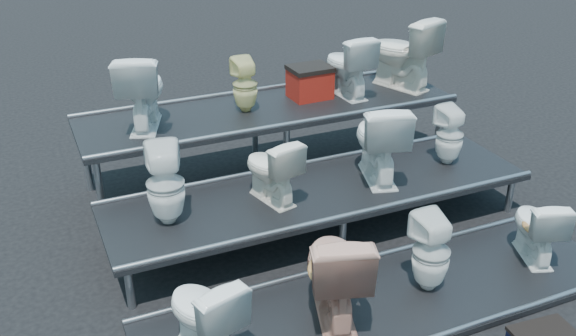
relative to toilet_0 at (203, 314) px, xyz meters
name	(u,v)px	position (x,y,z in m)	size (l,w,h in m)	color
ground	(319,229)	(1.59, 1.30, -0.41)	(80.00, 80.00, 0.00)	black
tier_front	(388,301)	(1.59, 0.00, -0.38)	(4.20, 1.20, 0.06)	black
tier_mid	(320,209)	(1.59, 1.30, -0.18)	(4.20, 1.20, 0.46)	black
tier_back	(270,142)	(1.59, 2.60, 0.02)	(4.20, 1.20, 0.86)	black
toilet_0	(203,314)	(0.00, 0.00, 0.00)	(0.40, 0.69, 0.71)	white
toilet_1	(335,271)	(1.07, 0.00, 0.07)	(0.48, 0.84, 0.86)	tan
toilet_2	(431,252)	(1.98, 0.00, 0.00)	(0.32, 0.33, 0.71)	white
toilet_3	(537,227)	(3.13, 0.00, -0.03)	(0.36, 0.63, 0.64)	white
toilet_4	(165,184)	(0.08, 1.30, 0.42)	(0.33, 0.34, 0.74)	white
toilet_5	(271,169)	(1.07, 1.30, 0.37)	(0.36, 0.63, 0.64)	white
toilet_6	(379,140)	(2.22, 1.30, 0.46)	(0.46, 0.81, 0.82)	white
toilet_7	(450,135)	(3.08, 1.30, 0.36)	(0.28, 0.29, 0.63)	white
toilet_8	(142,90)	(0.20, 2.60, 0.84)	(0.44, 0.78, 0.80)	white
toilet_9	(245,85)	(1.31, 2.60, 0.74)	(0.27, 0.27, 0.60)	beige
toilet_10	(347,65)	(2.56, 2.60, 0.81)	(0.40, 0.71, 0.72)	white
toilet_11	(402,52)	(3.29, 2.60, 0.88)	(0.48, 0.84, 0.86)	white
red_crate	(310,84)	(2.13, 2.70, 0.61)	(0.45, 0.36, 0.32)	maroon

